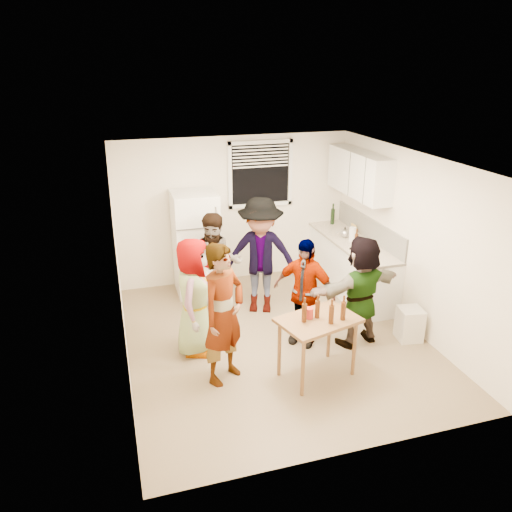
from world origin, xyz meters
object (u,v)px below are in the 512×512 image
object	(u,v)px
blue_cup	(369,257)
guest_back_left	(218,313)
guest_orange	(356,341)
red_cup	(309,318)
guest_back_right	(260,309)
beer_bottle_table	(317,317)
kettle	(345,237)
beer_bottle_counter	(356,247)
trash_bin	(410,323)
guest_black	(302,341)
serving_table	(316,374)
wine_bottle	(332,224)
refrigerator	(196,243)
guest_stripe	(225,377)
guest_grey	(197,350)

from	to	relation	value
blue_cup	guest_back_left	xyz separation A→B (m)	(-2.19, 0.59, -0.90)
guest_back_left	guest_orange	size ratio (longest dim) A/B	1.03
red_cup	guest_back_right	size ratio (longest dim) A/B	0.07
beer_bottle_table	red_cup	world-z (taller)	beer_bottle_table
kettle	guest_orange	world-z (taller)	kettle
kettle	beer_bottle_counter	size ratio (longest dim) A/B	0.99
trash_bin	guest_black	bearing A→B (deg)	165.57
guest_black	serving_table	bearing A→B (deg)	-55.10
kettle	serving_table	size ratio (longest dim) A/B	0.23
blue_cup	trash_bin	xyz separation A→B (m)	(0.19, -0.92, -0.65)
red_cup	guest_orange	distance (m)	1.33
serving_table	guest_back_left	size ratio (longest dim) A/B	0.58
wine_bottle	beer_bottle_counter	bearing A→B (deg)	-97.12
beer_bottle_table	guest_back_right	world-z (taller)	beer_bottle_table
beer_bottle_counter	beer_bottle_table	world-z (taller)	beer_bottle_counter
beer_bottle_counter	guest_back_right	size ratio (longest dim) A/B	0.12
kettle	trash_bin	distance (m)	1.97
beer_bottle_table	guest_back_left	xyz separation A→B (m)	(-0.81, 1.89, -0.78)
wine_bottle	serving_table	world-z (taller)	wine_bottle
trash_bin	refrigerator	bearing A→B (deg)	136.73
trash_bin	red_cup	world-z (taller)	red_cup
beer_bottle_table	serving_table	bearing A→B (deg)	-82.84
beer_bottle_table	guest_black	distance (m)	1.10
beer_bottle_counter	guest_black	bearing A→B (deg)	-141.83
guest_back_left	guest_stripe	bearing A→B (deg)	-93.22
beer_bottle_counter	red_cup	distance (m)	2.28
serving_table	red_cup	distance (m)	0.79
beer_bottle_table	guest_back_left	size ratio (longest dim) A/B	0.14
serving_table	beer_bottle_table	bearing A→B (deg)	97.16
refrigerator	trash_bin	bearing A→B (deg)	-43.27
beer_bottle_table	guest_stripe	distance (m)	1.36
wine_bottle	guest_black	world-z (taller)	wine_bottle
red_cup	refrigerator	bearing A→B (deg)	107.34
refrigerator	guest_grey	distance (m)	2.05
beer_bottle_table	guest_orange	distance (m)	1.27
guest_orange	beer_bottle_counter	bearing A→B (deg)	-125.98
blue_cup	guest_grey	distance (m)	2.87
wine_bottle	blue_cup	bearing A→B (deg)	-95.42
guest_back_right	trash_bin	bearing A→B (deg)	-18.03
guest_stripe	guest_back_left	size ratio (longest dim) A/B	1.10
kettle	guest_black	world-z (taller)	kettle
guest_grey	guest_orange	distance (m)	2.20
beer_bottle_counter	guest_back_left	xyz separation A→B (m)	(-2.20, 0.15, -0.90)
blue_cup	beer_bottle_table	size ratio (longest dim) A/B	0.49
kettle	red_cup	world-z (taller)	kettle
guest_grey	guest_back_left	size ratio (longest dim) A/B	1.00
beer_bottle_counter	guest_orange	world-z (taller)	beer_bottle_counter
beer_bottle_counter	beer_bottle_table	size ratio (longest dim) A/B	1.01
wine_bottle	beer_bottle_counter	world-z (taller)	wine_bottle
guest_back_left	wine_bottle	bearing A→B (deg)	30.41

